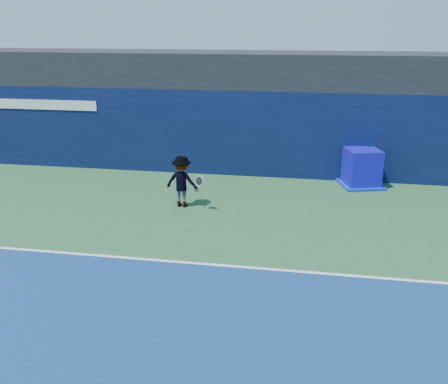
{
  "coord_description": "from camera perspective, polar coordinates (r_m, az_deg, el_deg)",
  "views": [
    {
      "loc": [
        2.84,
        -6.93,
        5.16
      ],
      "look_at": [
        0.74,
        5.2,
        1.0
      ],
      "focal_mm": 40.0,
      "sensor_mm": 36.0,
      "label": 1
    }
  ],
  "objects": [
    {
      "name": "tennis_player",
      "position": [
        14.7,
        -4.83,
        1.21
      ],
      "size": [
        1.25,
        0.71,
        1.53
      ],
      "color": "white",
      "rests_on": "ground"
    },
    {
      "name": "back_wall_assembly",
      "position": [
        18.04,
        0.54,
        6.97
      ],
      "size": [
        36.0,
        1.03,
        3.0
      ],
      "color": "#0A1338",
      "rests_on": "ground"
    },
    {
      "name": "tennis_ball",
      "position": [
        12.51,
        -6.62,
        0.26
      ],
      "size": [
        0.06,
        0.06,
        0.06
      ],
      "color": "yellow",
      "rests_on": "ground"
    },
    {
      "name": "stadium_band",
      "position": [
        18.71,
        1.08,
        13.89
      ],
      "size": [
        36.0,
        3.0,
        1.2
      ],
      "primitive_type": "cube",
      "color": "black",
      "rests_on": "back_wall_assembly"
    },
    {
      "name": "equipment_cart",
      "position": [
        17.21,
        15.45,
        2.52
      ],
      "size": [
        1.62,
        1.62,
        1.25
      ],
      "color": "#130CB1",
      "rests_on": "ground"
    },
    {
      "name": "ground",
      "position": [
        9.1,
        -10.69,
        -16.27
      ],
      "size": [
        80.0,
        80.0,
        0.0
      ],
      "primitive_type": "plane",
      "color": "#295D31",
      "rests_on": "ground"
    },
    {
      "name": "baseline",
      "position": [
        11.54,
        -5.56,
        -7.93
      ],
      "size": [
        24.0,
        0.1,
        0.01
      ],
      "primitive_type": "cube",
      "color": "white",
      "rests_on": "ground"
    }
  ]
}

